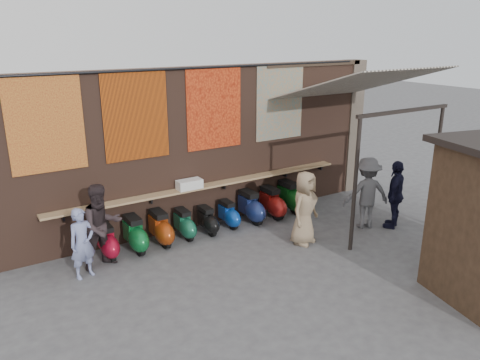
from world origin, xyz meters
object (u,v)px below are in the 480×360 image
(scooter_stool_5, at_px, (228,214))
(diner_left, at_px, (82,243))
(scooter_stool_0, at_px, (107,242))
(shopper_navy, at_px, (395,194))
(scooter_stool_2, at_px, (160,228))
(shopper_tan, at_px, (304,208))
(shelf_box, at_px, (189,184))
(scooter_stool_4, at_px, (207,221))
(scooter_stool_1, at_px, (135,235))
(scooter_stool_7, at_px, (272,203))
(shopper_grey, at_px, (367,193))
(diner_right, at_px, (102,226))
(scooter_stool_6, at_px, (250,207))
(scooter_stool_8, at_px, (290,197))
(scooter_stool_3, at_px, (184,224))

(scooter_stool_5, bearing_deg, diner_left, -170.54)
(scooter_stool_0, bearing_deg, diner_left, -137.20)
(shopper_navy, bearing_deg, scooter_stool_2, -50.59)
(shopper_tan, bearing_deg, shelf_box, 113.40)
(scooter_stool_4, height_order, shopper_navy, shopper_navy)
(shopper_navy, bearing_deg, scooter_stool_1, -48.24)
(shelf_box, xyz_separation_m, scooter_stool_1, (-1.57, -0.33, -0.83))
(scooter_stool_2, bearing_deg, shelf_box, 18.04)
(scooter_stool_4, xyz_separation_m, scooter_stool_5, (0.65, 0.07, 0.00))
(shelf_box, xyz_separation_m, scooter_stool_7, (2.27, -0.32, -0.83))
(shopper_navy, xyz_separation_m, shopper_grey, (-0.62, 0.38, 0.04))
(scooter_stool_4, height_order, diner_right, diner_right)
(shopper_tan, bearing_deg, scooter_stool_4, 114.06)
(scooter_stool_7, height_order, shopper_navy, shopper_navy)
(scooter_stool_6, bearing_deg, scooter_stool_8, 1.80)
(scooter_stool_5, relative_size, shopper_tan, 0.41)
(diner_left, bearing_deg, shopper_tan, -26.63)
(scooter_stool_2, height_order, shopper_grey, shopper_grey)
(shelf_box, height_order, shopper_tan, shopper_tan)
(scooter_stool_3, bearing_deg, scooter_stool_2, -177.71)
(shopper_navy, relative_size, shopper_tan, 1.00)
(diner_left, distance_m, diner_right, 0.55)
(scooter_stool_4, relative_size, shopper_tan, 0.40)
(scooter_stool_0, distance_m, scooter_stool_4, 2.48)
(scooter_stool_3, xyz_separation_m, diner_left, (-2.53, -0.62, 0.39))
(scooter_stool_1, distance_m, shopper_navy, 6.47)
(shelf_box, bearing_deg, scooter_stool_0, -172.27)
(diner_left, bearing_deg, scooter_stool_8, -6.97)
(shopper_navy, bearing_deg, scooter_stool_0, -46.78)
(scooter_stool_3, xyz_separation_m, scooter_stool_7, (2.58, -0.04, 0.05))
(scooter_stool_4, bearing_deg, shelf_box, 130.34)
(scooter_stool_5, height_order, diner_right, diner_right)
(scooter_stool_7, xyz_separation_m, shopper_navy, (2.24, -2.19, 0.47))
(shopper_grey, bearing_deg, scooter_stool_8, -40.35)
(shelf_box, distance_m, diner_right, 2.49)
(scooter_stool_2, bearing_deg, shopper_navy, -22.08)
(scooter_stool_4, xyz_separation_m, diner_left, (-3.13, -0.56, 0.40))
(scooter_stool_1, height_order, shopper_grey, shopper_grey)
(scooter_stool_3, distance_m, shopper_tan, 2.91)
(shelf_box, xyz_separation_m, scooter_stool_2, (-0.93, -0.30, -0.84))
(scooter_stool_0, bearing_deg, shelf_box, 7.73)
(scooter_stool_2, distance_m, diner_right, 1.57)
(scooter_stool_8, height_order, shopper_tan, shopper_tan)
(scooter_stool_8, bearing_deg, diner_right, -175.37)
(diner_left, relative_size, shopper_navy, 0.84)
(scooter_stool_2, relative_size, shopper_tan, 0.48)
(scooter_stool_1, xyz_separation_m, scooter_stool_2, (0.63, 0.03, -0.00))
(scooter_stool_4, bearing_deg, scooter_stool_1, 179.80)
(scooter_stool_7, xyz_separation_m, diner_left, (-5.11, -0.58, 0.33))
(scooter_stool_8, height_order, shopper_grey, shopper_grey)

